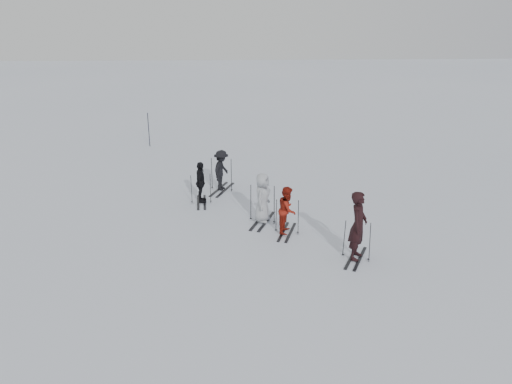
% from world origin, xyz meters
% --- Properties ---
extents(ground, '(120.00, 120.00, 0.00)m').
position_xyz_m(ground, '(0.00, 0.00, 0.00)').
color(ground, silver).
rests_on(ground, ground).
extents(skier_near_dark, '(0.75, 0.87, 2.01)m').
position_xyz_m(skier_near_dark, '(2.72, -1.98, 1.00)').
color(skier_near_dark, black).
rests_on(skier_near_dark, ground).
extents(skier_red, '(0.77, 0.88, 1.52)m').
position_xyz_m(skier_red, '(0.94, -0.11, 0.76)').
color(skier_red, maroon).
rests_on(skier_red, ground).
extents(skier_grey, '(0.79, 0.95, 1.67)m').
position_xyz_m(skier_grey, '(0.21, 0.83, 0.84)').
color(skier_grey, '#A2A7AC').
rests_on(skier_grey, ground).
extents(skier_uphill_left, '(0.43, 0.92, 1.53)m').
position_xyz_m(skier_uphill_left, '(-1.94, 2.70, 0.77)').
color(skier_uphill_left, black).
rests_on(skier_uphill_left, ground).
extents(skier_uphill_far, '(0.92, 1.17, 1.59)m').
position_xyz_m(skier_uphill_far, '(-1.21, 4.06, 0.80)').
color(skier_uphill_far, black).
rests_on(skier_uphill_far, ground).
extents(skis_near_dark, '(1.84, 1.48, 1.19)m').
position_xyz_m(skis_near_dark, '(2.72, -1.98, 0.59)').
color(skis_near_dark, black).
rests_on(skis_near_dark, ground).
extents(skis_red, '(1.78, 1.29, 1.16)m').
position_xyz_m(skis_red, '(0.94, -0.11, 0.58)').
color(skis_red, black).
rests_on(skis_red, ground).
extents(skis_grey, '(2.06, 1.56, 1.34)m').
position_xyz_m(skis_grey, '(0.21, 0.83, 0.67)').
color(skis_grey, black).
rests_on(skis_grey, ground).
extents(skis_uphill_left, '(1.60, 0.91, 1.14)m').
position_xyz_m(skis_uphill_left, '(-1.94, 2.70, 0.57)').
color(skis_uphill_left, black).
rests_on(skis_uphill_left, ground).
extents(skis_uphill_far, '(2.08, 1.58, 1.35)m').
position_xyz_m(skis_uphill_far, '(-1.21, 4.06, 0.67)').
color(skis_uphill_far, black).
rests_on(skis_uphill_far, ground).
extents(piste_marker, '(0.04, 0.04, 1.77)m').
position_xyz_m(piste_marker, '(-5.09, 11.08, 0.89)').
color(piste_marker, black).
rests_on(piste_marker, ground).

